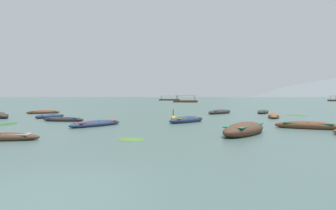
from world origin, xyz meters
TOP-DOWN VIEW (x-y plane):
  - ground_plane at (0.00, 1500.00)m, footprint 6000.00×6000.00m
  - mountain_1 at (-784.79, 2014.20)m, footprint 646.56×646.56m
  - mountain_2 at (39.47, 1830.53)m, footprint 1637.79×1637.79m
  - mountain_3 at (742.62, 1907.00)m, footprint 2068.07×2068.07m
  - rowboat_0 at (-9.21, 21.99)m, footprint 2.48×3.23m
  - rowboat_1 at (7.99, 29.05)m, footprint 3.81×4.13m
  - rowboat_2 at (3.56, 17.27)m, footprint 3.38×3.52m
  - rowboat_3 at (13.31, 29.77)m, footprint 2.58×3.55m
  - rowboat_4 at (6.31, 9.99)m, footprint 3.73×4.52m
  - rowboat_6 at (-6.49, 18.12)m, footprint 3.62×1.38m
  - rowboat_7 at (10.98, 12.86)m, footprint 4.02×2.62m
  - rowboat_9 at (-2.81, 14.28)m, footprint 3.40×4.12m
  - rowboat_10 at (12.16, 22.63)m, footprint 2.34×4.30m
  - rowboat_11 at (-5.39, 7.62)m, footprint 3.43×1.14m
  - rowboat_12 at (-12.93, 28.94)m, footprint 3.73×2.68m
  - ferry_0 at (0.54, 144.90)m, footprint 10.46×3.45m
  - ferry_2 at (6.87, 96.88)m, footprint 8.67×4.72m
  - mooring_buoy at (2.50, 20.28)m, footprint 0.44×0.44m
  - weed_patch_2 at (0.55, 7.82)m, footprint 1.80×1.79m
  - weed_patch_3 at (15.77, 25.78)m, footprint 3.44×3.45m
  - weed_patch_4 at (-9.60, 15.51)m, footprint 1.68×2.92m

SIDE VIEW (x-z plane):
  - ground_plane at x=0.00m, z-range 0.00..0.00m
  - weed_patch_2 at x=0.55m, z-range -0.07..0.07m
  - weed_patch_3 at x=15.77m, z-range -0.07..0.07m
  - weed_patch_4 at x=-9.60m, z-range -0.07..0.07m
  - mooring_buoy at x=2.50m, z-range -0.40..0.60m
  - rowboat_11 at x=-5.39m, z-range -0.08..0.37m
  - rowboat_6 at x=-6.49m, z-range -0.08..0.37m
  - rowboat_9 at x=-2.81m, z-range -0.09..0.40m
  - rowboat_12 at x=-12.93m, z-range -0.10..0.42m
  - rowboat_0 at x=-9.21m, z-range -0.10..0.42m
  - rowboat_3 at x=13.31m, z-range -0.10..0.43m
  - rowboat_10 at x=12.16m, z-range -0.10..0.46m
  - rowboat_7 at x=10.98m, z-range -0.11..0.48m
  - rowboat_2 at x=3.56m, z-range -0.11..0.49m
  - rowboat_1 at x=7.99m, z-range -0.12..0.50m
  - rowboat_4 at x=6.31m, z-range -0.15..0.66m
  - ferry_0 at x=0.54m, z-range -0.82..1.71m
  - ferry_2 at x=6.87m, z-range -0.82..1.71m
  - mountain_1 at x=-784.79m, z-range 0.00..209.16m
  - mountain_2 at x=39.47m, z-range 0.00..527.86m
  - mountain_3 at x=742.62m, z-range 0.00..603.19m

